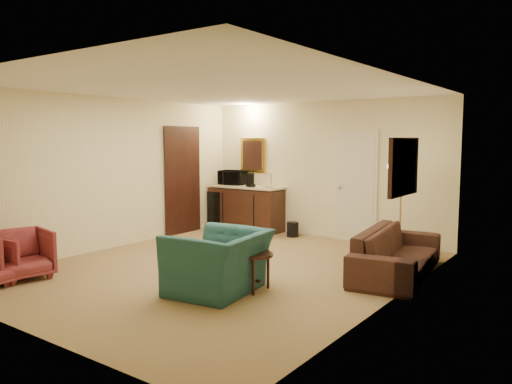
% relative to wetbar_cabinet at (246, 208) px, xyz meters
% --- Properties ---
extents(ground, '(6.00, 6.00, 0.00)m').
position_rel_wetbar_cabinet_xyz_m(ground, '(1.65, -2.72, -0.46)').
color(ground, olive).
rests_on(ground, ground).
extents(room_walls, '(5.02, 6.01, 2.61)m').
position_rel_wetbar_cabinet_xyz_m(room_walls, '(1.55, -1.95, 1.26)').
color(room_walls, beige).
rests_on(room_walls, ground).
extents(wetbar_cabinet, '(1.64, 0.58, 0.92)m').
position_rel_wetbar_cabinet_xyz_m(wetbar_cabinet, '(0.00, 0.00, 0.00)').
color(wetbar_cabinet, '#381A11').
rests_on(wetbar_cabinet, ground).
extents(sofa, '(0.93, 2.25, 0.85)m').
position_rel_wetbar_cabinet_xyz_m(sofa, '(3.80, -1.56, -0.03)').
color(sofa, black).
rests_on(sofa, ground).
extents(teal_armchair, '(0.91, 1.25, 1.02)m').
position_rel_wetbar_cabinet_xyz_m(teal_armchair, '(2.30, -3.62, 0.05)').
color(teal_armchair, '#1D4A48').
rests_on(teal_armchair, ground).
extents(rose_chair_near, '(0.80, 0.83, 0.73)m').
position_rel_wetbar_cabinet_xyz_m(rose_chair_near, '(-0.26, -4.72, -0.09)').
color(rose_chair_near, '#912F3F').
rests_on(rose_chair_near, ground).
extents(coffee_table, '(0.85, 0.59, 0.48)m').
position_rel_wetbar_cabinet_xyz_m(coffee_table, '(2.44, -3.31, -0.22)').
color(coffee_table, black).
rests_on(coffee_table, ground).
extents(floor_lamp, '(0.60, 0.60, 1.76)m').
position_rel_wetbar_cabinet_xyz_m(floor_lamp, '(3.47, -0.55, 0.42)').
color(floor_lamp, '#B2933B').
rests_on(floor_lamp, ground).
extents(waste_bin, '(0.28, 0.28, 0.29)m').
position_rel_wetbar_cabinet_xyz_m(waste_bin, '(1.19, -0.07, -0.32)').
color(waste_bin, black).
rests_on(waste_bin, ground).
extents(microwave, '(0.59, 0.38, 0.37)m').
position_rel_wetbar_cabinet_xyz_m(microwave, '(-0.40, 0.07, 0.65)').
color(microwave, black).
rests_on(microwave, wetbar_cabinet).
extents(coffee_maker, '(0.17, 0.17, 0.28)m').
position_rel_wetbar_cabinet_xyz_m(coffee_maker, '(0.20, -0.10, 0.60)').
color(coffee_maker, black).
rests_on(coffee_maker, wetbar_cabinet).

